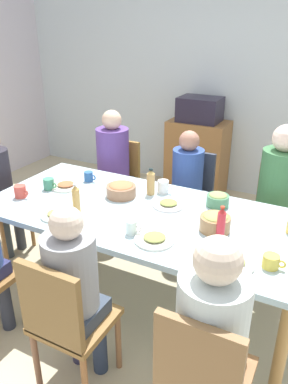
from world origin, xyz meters
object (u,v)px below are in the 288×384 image
(chair_3, at_px, (66,320))
(chair_6, at_px, (190,195))
(person_3, at_px, (74,284))
(microwave, at_px, (200,109))
(dining_table, at_px, (144,220))
(person_4, at_px, (212,328))
(bowl_0, at_px, (215,222))
(bowl_2, at_px, (218,199))
(person_0, at_px, (278,188))
(chair_0, at_px, (276,212))
(bottle_1, at_px, (151,182))
(bowl_1, at_px, (121,190))
(cup_6, at_px, (132,227))
(plate_4, at_px, (56,215))
(side_cabinet, at_px, (197,157))
(plate_0, at_px, (155,239))
(cup_0, at_px, (163,187))
(cup_1, at_px, (89,177))
(person_2, at_px, (113,161))
(person_6, at_px, (187,182))
(bottle_2, at_px, (221,224))
(chair_2, at_px, (118,180))
(cup_2, at_px, (271,262))
(chair_4, at_px, (202,377))
(plate_2, at_px, (233,263))
(cup_3, at_px, (20,191))
(plate_1, at_px, (66,186))
(bottle_0, at_px, (76,199))
(cup_4, at_px, (49,184))
(plate_3, at_px, (168,204))

(chair_3, bearing_deg, chair_6, 90.00)
(person_3, height_order, microwave, microwave)
(dining_table, distance_m, person_4, 1.13)
(bowl_0, bearing_deg, bowl_2, 104.86)
(person_0, xyz_separation_m, microwave, (-1.14, 1.28, 0.27))
(chair_0, xyz_separation_m, bottle_1, (-0.86, -0.63, 0.34))
(bowl_1, height_order, cup_6, bowl_1)
(plate_4, relative_size, side_cabinet, 0.23)
(chair_0, relative_size, plate_0, 3.64)
(dining_table, bearing_deg, cup_0, 92.80)
(person_4, xyz_separation_m, cup_1, (-1.44, 1.10, 0.07))
(bowl_2, relative_size, side_cabinet, 0.18)
(person_2, xyz_separation_m, side_cabinet, (0.41, 1.28, -0.29))
(person_6, xyz_separation_m, bowl_0, (0.52, -0.84, 0.14))
(bowl_0, distance_m, side_cabinet, 2.33)
(chair_0, bearing_deg, bottle_2, -100.50)
(chair_2, bearing_deg, cup_2, -34.86)
(chair_4, bearing_deg, chair_3, 180.00)
(plate_2, height_order, cup_3, cup_3)
(chair_3, xyz_separation_m, chair_4, (0.77, 0.00, 0.00))
(cup_1, distance_m, cup_6, 0.95)
(cup_3, distance_m, side_cabinet, 2.42)
(person_3, height_order, cup_3, person_3)
(dining_table, distance_m, plate_1, 0.77)
(bottle_0, distance_m, microwave, 2.33)
(chair_2, distance_m, plate_4, 1.31)
(person_2, bearing_deg, bottle_2, -34.35)
(chair_3, relative_size, plate_4, 4.28)
(person_0, height_order, plate_0, person_0)
(cup_3, bearing_deg, person_0, 31.34)
(bottle_0, bearing_deg, person_0, 41.21)
(plate_4, relative_size, cup_4, 1.74)
(chair_0, height_order, bowl_0, chair_0)
(chair_6, xyz_separation_m, plate_2, (0.74, -1.25, 0.25))
(person_0, xyz_separation_m, cup_4, (-1.62, -0.83, 0.03))
(person_2, height_order, bottle_1, person_2)
(cup_4, bearing_deg, person_2, 84.72)
(chair_6, bearing_deg, person_0, -6.56)
(person_3, bearing_deg, cup_2, 30.74)
(person_3, relative_size, cup_4, 9.55)
(cup_6, bearing_deg, chair_2, 124.89)
(person_3, relative_size, chair_6, 1.28)
(chair_3, relative_size, bowl_0, 4.61)
(dining_table, height_order, plate_1, plate_1)
(person_3, height_order, plate_0, person_3)
(bowl_1, bearing_deg, plate_3, 1.71)
(cup_2, height_order, bottle_1, bottle_1)
(person_3, xyz_separation_m, cup_3, (-0.94, 0.59, 0.11))
(chair_4, xyz_separation_m, cup_4, (-1.62, 0.90, 0.28))
(chair_3, height_order, cup_0, chair_3)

